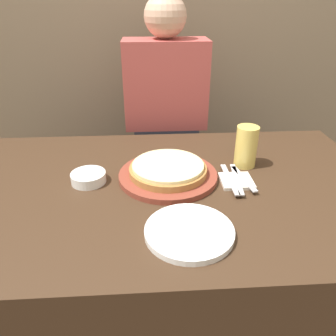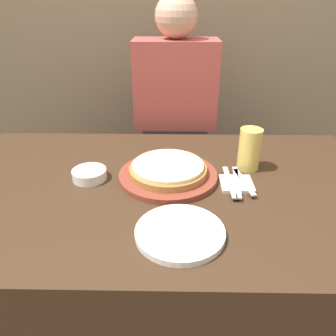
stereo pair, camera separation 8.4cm
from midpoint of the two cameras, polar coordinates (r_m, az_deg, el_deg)
name	(u,v)px [view 2 (the right image)]	position (r m, az deg, el deg)	size (l,w,h in m)	color
ground_plane	(164,325)	(1.65, 0.97, -25.78)	(12.00, 12.00, 0.00)	#473828
back_wall	(168,1)	(2.01, 1.42, 27.06)	(6.00, 0.05, 2.60)	#847056
dining_table	(164,264)	(1.37, 1.10, -16.50)	(1.56, 0.92, 0.75)	#3D2819
pizza_on_board	(168,172)	(1.17, 2.05, -0.73)	(0.35, 0.35, 0.06)	brown
beer_glass	(250,147)	(1.25, 15.92, 3.42)	(0.08, 0.08, 0.16)	#E5C65B
dinner_plate	(180,232)	(0.92, 4.77, -11.19)	(0.25, 0.25, 0.02)	white
side_bowl	(89,174)	(1.19, -11.57, -1.12)	(0.12, 0.12, 0.04)	white
napkin_stack	(237,184)	(1.16, 13.88, -2.72)	(0.11, 0.11, 0.01)	silver
fork	(230,182)	(1.16, 12.72, -2.36)	(0.02, 0.21, 0.00)	silver
dinner_knife	(237,182)	(1.16, 13.93, -2.36)	(0.04, 0.21, 0.00)	silver
spoon	(244,182)	(1.17, 15.13, -2.36)	(0.05, 0.18, 0.00)	silver
diner_person	(175,137)	(1.76, 2.59, 5.42)	(0.41, 0.20, 1.35)	#33333D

